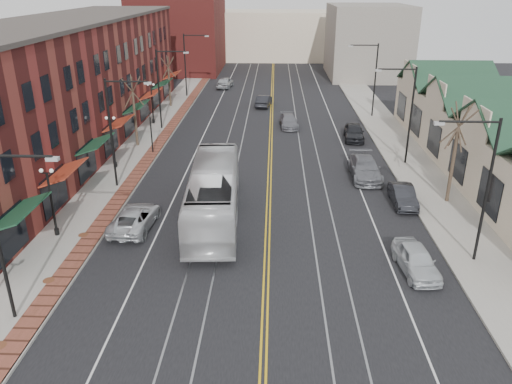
# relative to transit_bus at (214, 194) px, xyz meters

# --- Properties ---
(ground) EXTENTS (160.00, 160.00, 0.00)m
(ground) POSITION_rel_transit_bus_xyz_m (3.51, -10.90, -1.77)
(ground) COLOR black
(ground) RESTS_ON ground
(sidewalk_left) EXTENTS (4.00, 120.00, 0.15)m
(sidewalk_left) POSITION_rel_transit_bus_xyz_m (-8.49, 9.10, -1.69)
(sidewalk_left) COLOR gray
(sidewalk_left) RESTS_ON ground
(sidewalk_right) EXTENTS (4.00, 120.00, 0.15)m
(sidewalk_right) POSITION_rel_transit_bus_xyz_m (15.51, 9.10, -1.69)
(sidewalk_right) COLOR gray
(sidewalk_right) RESTS_ON ground
(building_left) EXTENTS (10.00, 50.00, 11.00)m
(building_left) POSITION_rel_transit_bus_xyz_m (-15.49, 16.10, 3.73)
(building_left) COLOR maroon
(building_left) RESTS_ON ground
(building_right) EXTENTS (8.00, 36.00, 4.60)m
(building_right) POSITION_rel_transit_bus_xyz_m (21.51, 9.10, 0.53)
(building_right) COLOR beige
(building_right) RESTS_ON ground
(backdrop_left) EXTENTS (14.00, 18.00, 14.00)m
(backdrop_left) POSITION_rel_transit_bus_xyz_m (-12.49, 59.10, 5.23)
(backdrop_left) COLOR maroon
(backdrop_left) RESTS_ON ground
(backdrop_mid) EXTENTS (22.00, 14.00, 9.00)m
(backdrop_mid) POSITION_rel_transit_bus_xyz_m (3.51, 74.10, 2.73)
(backdrop_mid) COLOR beige
(backdrop_mid) RESTS_ON ground
(backdrop_right) EXTENTS (12.00, 16.00, 11.00)m
(backdrop_right) POSITION_rel_transit_bus_xyz_m (18.51, 54.10, 3.73)
(backdrop_right) COLOR slate
(backdrop_right) RESTS_ON ground
(streetlight_l_0) EXTENTS (3.33, 0.25, 8.00)m
(streetlight_l_0) POSITION_rel_transit_bus_xyz_m (-7.54, -10.90, 3.26)
(streetlight_l_0) COLOR black
(streetlight_l_0) RESTS_ON sidewalk_left
(streetlight_l_1) EXTENTS (3.33, 0.25, 8.00)m
(streetlight_l_1) POSITION_rel_transit_bus_xyz_m (-7.54, 5.10, 3.26)
(streetlight_l_1) COLOR black
(streetlight_l_1) RESTS_ON sidewalk_left
(streetlight_l_2) EXTENTS (3.33, 0.25, 8.00)m
(streetlight_l_2) POSITION_rel_transit_bus_xyz_m (-7.54, 21.10, 3.26)
(streetlight_l_2) COLOR black
(streetlight_l_2) RESTS_ON sidewalk_left
(streetlight_l_3) EXTENTS (3.33, 0.25, 8.00)m
(streetlight_l_3) POSITION_rel_transit_bus_xyz_m (-7.54, 37.10, 3.26)
(streetlight_l_3) COLOR black
(streetlight_l_3) RESTS_ON sidewalk_left
(streetlight_r_0) EXTENTS (3.33, 0.25, 8.00)m
(streetlight_r_0) POSITION_rel_transit_bus_xyz_m (14.56, -4.90, 3.26)
(streetlight_r_0) COLOR black
(streetlight_r_0) RESTS_ON sidewalk_right
(streetlight_r_1) EXTENTS (3.33, 0.25, 8.00)m
(streetlight_r_1) POSITION_rel_transit_bus_xyz_m (14.56, 11.10, 3.26)
(streetlight_r_1) COLOR black
(streetlight_r_1) RESTS_ON sidewalk_right
(streetlight_r_2) EXTENTS (3.33, 0.25, 8.00)m
(streetlight_r_2) POSITION_rel_transit_bus_xyz_m (14.56, 27.10, 3.26)
(streetlight_r_2) COLOR black
(streetlight_r_2) RESTS_ON sidewalk_right
(lamppost_l_1) EXTENTS (0.84, 0.28, 4.27)m
(lamppost_l_1) POSITION_rel_transit_bus_xyz_m (-9.29, -2.90, 0.43)
(lamppost_l_1) COLOR black
(lamppost_l_1) RESTS_ON sidewalk_left
(lamppost_l_2) EXTENTS (0.84, 0.28, 4.27)m
(lamppost_l_2) POSITION_rel_transit_bus_xyz_m (-9.29, 9.10, 0.43)
(lamppost_l_2) COLOR black
(lamppost_l_2) RESTS_ON sidewalk_left
(lamppost_l_3) EXTENTS (0.84, 0.28, 4.27)m
(lamppost_l_3) POSITION_rel_transit_bus_xyz_m (-9.29, 23.10, 0.43)
(lamppost_l_3) COLOR black
(lamppost_l_3) RESTS_ON sidewalk_left
(tree_left_near) EXTENTS (1.78, 1.37, 6.48)m
(tree_left_near) POSITION_rel_transit_bus_xyz_m (-8.99, 15.10, 1.74)
(tree_left_near) COLOR #382B21
(tree_left_near) RESTS_ON sidewalk_left
(tree_left_far) EXTENTS (1.66, 1.28, 6.02)m
(tree_left_far) POSITION_rel_transit_bus_xyz_m (-8.99, 31.10, 1.51)
(tree_left_far) COLOR #382B21
(tree_left_far) RESTS_ON sidewalk_left
(tree_right_mid) EXTENTS (1.90, 1.46, 6.93)m
(tree_right_mid) POSITION_rel_transit_bus_xyz_m (16.01, 3.10, 1.98)
(tree_right_mid) COLOR #382B21
(tree_right_mid) RESTS_ON sidewalk_right
(manhole_mid) EXTENTS (0.60, 0.60, 0.02)m
(manhole_mid) POSITION_rel_transit_bus_xyz_m (-7.69, -7.90, -1.61)
(manhole_mid) COLOR #592D19
(manhole_mid) RESTS_ON sidewalk_left
(manhole_far) EXTENTS (0.60, 0.60, 0.02)m
(manhole_far) POSITION_rel_transit_bus_xyz_m (-7.69, -2.90, -1.61)
(manhole_far) COLOR #592D19
(manhole_far) RESTS_ON sidewalk_left
(traffic_signal) EXTENTS (0.18, 0.15, 3.80)m
(traffic_signal) POSITION_rel_transit_bus_xyz_m (-7.09, 13.10, 0.58)
(traffic_signal) COLOR black
(traffic_signal) RESTS_ON sidewalk_left
(transit_bus) EXTENTS (3.70, 12.85, 3.54)m
(transit_bus) POSITION_rel_transit_bus_xyz_m (0.00, 0.00, 0.00)
(transit_bus) COLOR silver
(transit_bus) RESTS_ON ground
(parked_suv) EXTENTS (2.57, 5.13, 1.39)m
(parked_suv) POSITION_rel_transit_bus_xyz_m (-4.83, -1.57, -1.07)
(parked_suv) COLOR silver
(parked_suv) RESTS_ON ground
(parked_car_a) EXTENTS (2.08, 4.32, 1.42)m
(parked_car_a) POSITION_rel_transit_bus_xyz_m (11.48, -6.07, -1.06)
(parked_car_a) COLOR silver
(parked_car_a) RESTS_ON ground
(parked_car_b) EXTENTS (1.48, 4.08, 1.34)m
(parked_car_b) POSITION_rel_transit_bus_xyz_m (12.81, 2.67, -1.10)
(parked_car_b) COLOR #222328
(parked_car_b) RESTS_ON ground
(parked_car_c) EXTENTS (2.27, 5.53, 1.60)m
(parked_car_c) POSITION_rel_transit_bus_xyz_m (11.01, 7.77, -0.97)
(parked_car_c) COLOR slate
(parked_car_c) RESTS_ON ground
(parked_car_d) EXTENTS (2.21, 4.72, 1.56)m
(parked_car_d) POSITION_rel_transit_bus_xyz_m (11.64, 18.11, -0.99)
(parked_car_d) COLOR black
(parked_car_d) RESTS_ON ground
(distant_car_left) EXTENTS (2.07, 4.48, 1.42)m
(distant_car_left) POSITION_rel_transit_bus_xyz_m (2.51, 31.82, -1.06)
(distant_car_left) COLOR black
(distant_car_left) RESTS_ON ground
(distant_car_right) EXTENTS (2.13, 4.52, 1.27)m
(distant_car_right) POSITION_rel_transit_bus_xyz_m (5.37, 22.42, -1.13)
(distant_car_right) COLOR slate
(distant_car_right) RESTS_ON ground
(distant_car_far) EXTENTS (2.48, 4.91, 1.60)m
(distant_car_far) POSITION_rel_transit_bus_xyz_m (-3.40, 43.37, -0.97)
(distant_car_far) COLOR #AAAEB1
(distant_car_far) RESTS_ON ground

